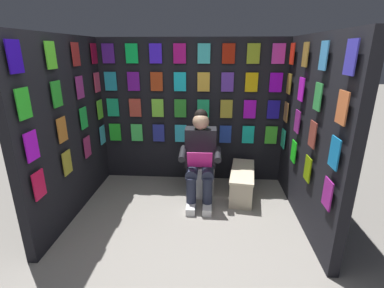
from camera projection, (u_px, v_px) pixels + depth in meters
ground_plane at (178, 270)px, 2.57m from camera, size 30.00×30.00×0.00m
display_wall_back at (192, 112)px, 4.13m from camera, size 2.74×0.14×2.06m
display_wall_left at (311, 133)px, 3.08m from camera, size 0.14×1.96×2.06m
display_wall_right at (68, 129)px, 3.25m from camera, size 0.14×1.96×2.06m
toilet at (201, 169)px, 3.91m from camera, size 0.41×0.55×0.77m
person_reading at (200, 157)px, 3.61m from camera, size 0.53×0.68×1.19m
comic_longbox_near at (242, 182)px, 3.84m from camera, size 0.41×0.86×0.37m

